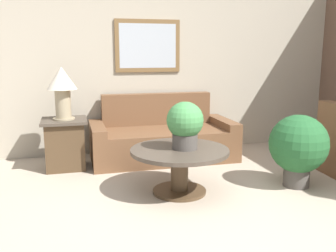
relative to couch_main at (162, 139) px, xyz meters
The scene contains 8 objects.
ground_plane 2.40m from the couch_main, 90.22° to the right, with size 20.00×20.00×0.00m, color tan.
wall_back 1.14m from the couch_main, 91.28° to the left, with size 7.63×0.09×2.60m.
couch_main is the anchor object (origin of this frame).
coffee_table 1.33m from the couch_main, 95.79° to the right, with size 1.02×1.02×0.47m.
side_table 1.30m from the couch_main, behind, with size 0.55×0.55×0.63m.
table_lamp 1.51m from the couch_main, behind, with size 0.37×0.37×0.65m.
potted_plant_on_table 1.40m from the couch_main, 93.44° to the right, with size 0.38×0.38×0.49m.
potted_plant_floor 1.88m from the couch_main, 51.20° to the right, with size 0.64×0.64×0.80m.
Camera 1 is at (-1.18, -2.52, 1.46)m, focal length 40.00 mm.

